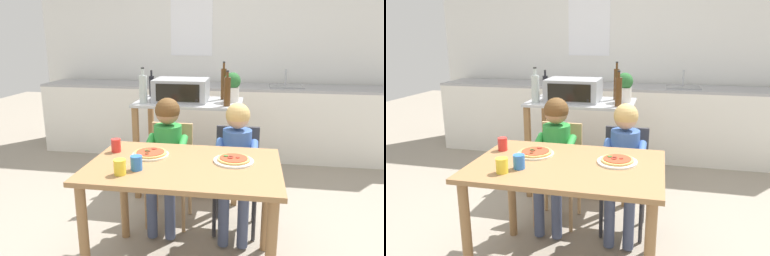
{
  "view_description": "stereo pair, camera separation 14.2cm",
  "coord_description": "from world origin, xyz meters",
  "views": [
    {
      "loc": [
        0.39,
        -2.05,
        1.54
      ],
      "look_at": [
        0.0,
        0.3,
        0.91
      ],
      "focal_mm": 33.61,
      "sensor_mm": 36.0,
      "label": 1
    },
    {
      "loc": [
        0.53,
        -2.02,
        1.54
      ],
      "look_at": [
        0.0,
        0.3,
        0.91
      ],
      "focal_mm": 33.61,
      "sensor_mm": 36.0,
      "label": 2
    }
  ],
  "objects": [
    {
      "name": "ground_plane",
      "position": [
        0.0,
        1.14,
        0.0
      ],
      "size": [
        11.36,
        11.36,
        0.0
      ],
      "primitive_type": "plane",
      "color": "gray"
    },
    {
      "name": "back_wall_tiled",
      "position": [
        -0.0,
        2.9,
        1.35
      ],
      "size": [
        5.13,
        0.13,
        2.7
      ],
      "color": "white",
      "rests_on": "ground"
    },
    {
      "name": "kitchen_counter",
      "position": [
        0.0,
        2.49,
        0.45
      ],
      "size": [
        4.62,
        0.6,
        1.1
      ],
      "color": "silver",
      "rests_on": "ground"
    },
    {
      "name": "kitchen_island_cart",
      "position": [
        -0.19,
        1.27,
        0.61
      ],
      "size": [
        1.0,
        0.59,
        0.92
      ],
      "color": "#B7BABF",
      "rests_on": "ground"
    },
    {
      "name": "toaster_oven",
      "position": [
        -0.26,
        1.26,
        1.02
      ],
      "size": [
        0.5,
        0.37,
        0.21
      ],
      "color": "#999BA0",
      "rests_on": "kitchen_island_cart"
    },
    {
      "name": "bottle_squat_spirits",
      "position": [
        0.18,
        1.09,
        1.05
      ],
      "size": [
        0.06,
        0.06,
        0.31
      ],
      "color": "#4C2D14",
      "rests_on": "kitchen_island_cart"
    },
    {
      "name": "bottle_brown_beer",
      "position": [
        0.12,
        1.42,
        1.07
      ],
      "size": [
        0.05,
        0.05,
        0.36
      ],
      "color": "#4C2D14",
      "rests_on": "kitchen_island_cart"
    },
    {
      "name": "bottle_clear_vinegar",
      "position": [
        -0.59,
        1.11,
        1.05
      ],
      "size": [
        0.07,
        0.07,
        0.33
      ],
      "color": "#ADB7B2",
      "rests_on": "kitchen_island_cart"
    },
    {
      "name": "bottle_slim_sauce",
      "position": [
        -0.61,
        1.48,
        1.02
      ],
      "size": [
        0.05,
        0.05,
        0.27
      ],
      "color": "black",
      "rests_on": "kitchen_island_cart"
    },
    {
      "name": "potted_herb_plant",
      "position": [
        0.21,
        1.31,
        1.06
      ],
      "size": [
        0.16,
        0.16,
        0.27
      ],
      "color": "beige",
      "rests_on": "kitchen_island_cart"
    },
    {
      "name": "dining_table",
      "position": [
        0.0,
        0.0,
        0.64
      ],
      "size": [
        1.18,
        0.79,
        0.76
      ],
      "color": "olive",
      "rests_on": "ground"
    },
    {
      "name": "dining_chair_left",
      "position": [
        -0.25,
        0.67,
        0.48
      ],
      "size": [
        0.36,
        0.36,
        0.81
      ],
      "color": "tan",
      "rests_on": "ground"
    },
    {
      "name": "dining_chair_right",
      "position": [
        0.3,
        0.65,
        0.48
      ],
      "size": [
        0.36,
        0.36,
        0.81
      ],
      "color": "#333338",
      "rests_on": "ground"
    },
    {
      "name": "child_in_green_shirt",
      "position": [
        -0.25,
        0.55,
        0.68
      ],
      "size": [
        0.32,
        0.42,
        1.04
      ],
      "color": "#424C6B",
      "rests_on": "ground"
    },
    {
      "name": "child_in_blue_striped_shirt",
      "position": [
        0.3,
        0.52,
        0.66
      ],
      "size": [
        0.32,
        0.42,
        1.02
      ],
      "color": "#424C6B",
      "rests_on": "ground"
    },
    {
      "name": "pizza_plate_cream",
      "position": [
        -0.25,
        0.11,
        0.77
      ],
      "size": [
        0.24,
        0.24,
        0.03
      ],
      "color": "beige",
      "rests_on": "dining_table"
    },
    {
      "name": "pizza_plate_white",
      "position": [
        0.3,
        0.08,
        0.77
      ],
      "size": [
        0.25,
        0.25,
        0.03
      ],
      "color": "white",
      "rests_on": "dining_table"
    },
    {
      "name": "drinking_cup_red",
      "position": [
        -0.5,
        0.15,
        0.8
      ],
      "size": [
        0.06,
        0.06,
        0.09
      ],
      "primitive_type": "cylinder",
      "color": "red",
      "rests_on": "dining_table"
    },
    {
      "name": "drinking_cup_blue",
      "position": [
        -0.26,
        -0.15,
        0.8
      ],
      "size": [
        0.07,
        0.07,
        0.09
      ],
      "primitive_type": "cylinder",
      "color": "blue",
      "rests_on": "dining_table"
    },
    {
      "name": "drinking_cup_yellow",
      "position": [
        -0.33,
        -0.23,
        0.8
      ],
      "size": [
        0.07,
        0.07,
        0.09
      ],
      "primitive_type": "cylinder",
      "color": "yellow",
      "rests_on": "dining_table"
    }
  ]
}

